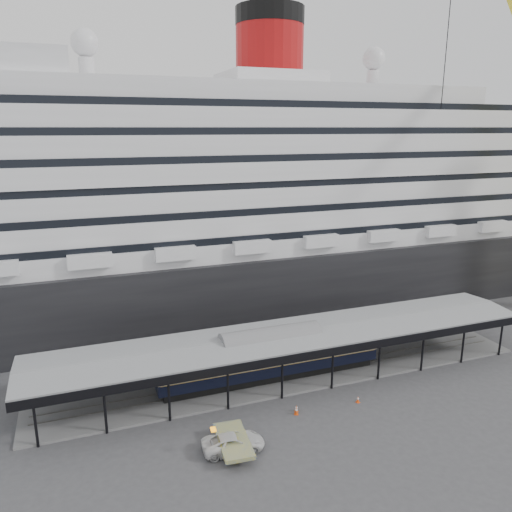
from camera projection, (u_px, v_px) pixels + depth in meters
name	position (u px, v px, depth m)	size (l,w,h in m)	color
ground	(311.00, 397.00, 51.40)	(200.00, 200.00, 0.00)	#3B3B3E
cruise_ship	(220.00, 186.00, 75.87)	(130.00, 30.00, 43.90)	black
platform_canopy	(291.00, 356.00, 55.35)	(56.00, 9.18, 5.30)	slate
port_truck	(233.00, 443.00, 42.79)	(2.49, 5.39, 1.50)	silver
pullman_carriage	(270.00, 355.00, 54.34)	(25.05, 3.51, 24.59)	black
traffic_cone_left	(296.00, 411.00, 48.27)	(0.51, 0.51, 0.78)	#E0440C
traffic_cone_mid	(296.00, 408.00, 48.77)	(0.36, 0.36, 0.68)	#D4450B
traffic_cone_right	(358.00, 399.00, 50.37)	(0.44, 0.44, 0.69)	#FC4A0E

